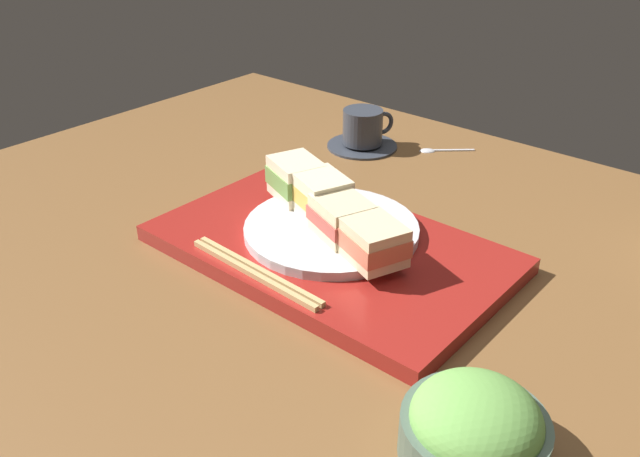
{
  "coord_description": "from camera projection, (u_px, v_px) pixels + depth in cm",
  "views": [
    {
      "loc": [
        46.82,
        -61.87,
        46.65
      ],
      "look_at": [
        -1.42,
        -5.34,
        5.0
      ],
      "focal_mm": 37.63,
      "sensor_mm": 36.0,
      "label": 1
    }
  ],
  "objects": [
    {
      "name": "chopsticks_pair",
      "position": [
        255.0,
        272.0,
        0.81
      ],
      "size": [
        21.54,
        2.62,
        0.7
      ],
      "color": "tan",
      "rests_on": "serving_tray"
    },
    {
      "name": "teaspoon",
      "position": [
        435.0,
        149.0,
        1.2
      ],
      "size": [
        8.17,
        7.56,
        0.8
      ],
      "color": "silver",
      "rests_on": "ground_plane"
    },
    {
      "name": "sandwich_plate",
      "position": [
        331.0,
        229.0,
        0.89
      ],
      "size": [
        23.37,
        23.37,
        1.3
      ],
      "primitive_type": "cylinder",
      "color": "silver",
      "rests_on": "serving_tray"
    },
    {
      "name": "coffee_cup",
      "position": [
        363.0,
        131.0,
        1.21
      ],
      "size": [
        12.71,
        12.71,
        7.02
      ],
      "color": "#333842",
      "rests_on": "ground_plane"
    },
    {
      "name": "ground_plane",
      "position": [
        353.0,
        259.0,
        0.91
      ],
      "size": [
        140.0,
        100.0,
        3.0
      ],
      "primitive_type": "cube",
      "color": "brown"
    },
    {
      "name": "sandwich_farmost",
      "position": [
        373.0,
        242.0,
        0.8
      ],
      "size": [
        9.32,
        8.59,
        4.94
      ],
      "color": "beige",
      "rests_on": "sandwich_plate"
    },
    {
      "name": "serving_tray",
      "position": [
        330.0,
        249.0,
        0.88
      ],
      "size": [
        45.79,
        27.87,
        2.17
      ],
      "primitive_type": "cube",
      "color": "maroon",
      "rests_on": "ground_plane"
    },
    {
      "name": "salad_bowl",
      "position": [
        475.0,
        428.0,
        0.58
      ],
      "size": [
        12.99,
        12.99,
        7.49
      ],
      "color": "#4C6051",
      "rests_on": "ground_plane"
    },
    {
      "name": "sandwich_inner_far",
      "position": [
        345.0,
        219.0,
        0.85
      ],
      "size": [
        9.48,
        8.76,
        5.01
      ],
      "color": "beige",
      "rests_on": "sandwich_plate"
    },
    {
      "name": "sandwich_inner_near",
      "position": [
        319.0,
        197.0,
        0.9
      ],
      "size": [
        9.19,
        8.38,
        5.6
      ],
      "color": "beige",
      "rests_on": "sandwich_plate"
    },
    {
      "name": "sandwich_nearmost",
      "position": [
        296.0,
        179.0,
        0.95
      ],
      "size": [
        9.26,
        8.64,
        5.63
      ],
      "color": "beige",
      "rests_on": "sandwich_plate"
    }
  ]
}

